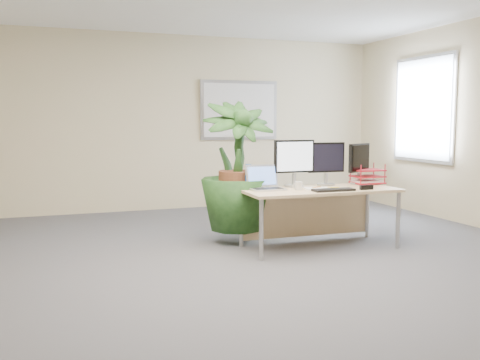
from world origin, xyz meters
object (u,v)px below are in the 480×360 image
object	(u,v)px
desk	(316,200)
monitor_left	(294,160)
floor_plant	(236,177)
monitor_right	(326,161)
laptop	(265,184)

from	to	relation	value
desk	monitor_left	xyz separation A→B (m)	(-0.19, 0.16, 0.43)
floor_plant	monitor_left	bearing A→B (deg)	-26.68
desk	floor_plant	bearing A→B (deg)	149.91
monitor_left	monitor_right	world-z (taller)	monitor_left
floor_plant	monitor_right	size ratio (longest dim) A/B	3.07
monitor_left	floor_plant	bearing A→B (deg)	153.32
monitor_left	laptop	xyz separation A→B (m)	(-0.39, -0.10, -0.24)
monitor_right	floor_plant	bearing A→B (deg)	163.63
desk	laptop	distance (m)	0.62
monitor_right	laptop	bearing A→B (deg)	-172.46
laptop	monitor_right	bearing A→B (deg)	7.54
desk	monitor_right	world-z (taller)	monitor_right
monitor_right	monitor_left	bearing A→B (deg)	-179.74
desk	monitor_left	world-z (taller)	monitor_left
monitor_left	laptop	bearing A→B (deg)	-165.14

